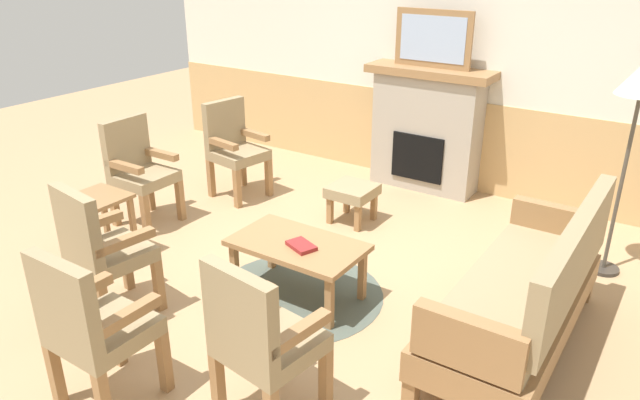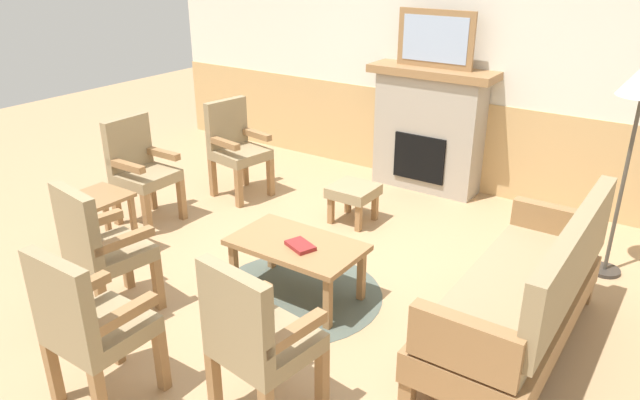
{
  "view_description": "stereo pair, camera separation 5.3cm",
  "coord_description": "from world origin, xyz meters",
  "px_view_note": "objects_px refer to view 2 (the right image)",
  "views": [
    {
      "loc": [
        2.42,
        -3.26,
        2.42
      ],
      "look_at": [
        0.0,
        0.35,
        0.55
      ],
      "focal_mm": 33.53,
      "sensor_mm": 36.0,
      "label": 1
    },
    {
      "loc": [
        2.46,
        -3.23,
        2.42
      ],
      "look_at": [
        0.0,
        0.35,
        0.55
      ],
      "focal_mm": 33.53,
      "sensor_mm": 36.0,
      "label": 2
    }
  ],
  "objects_px": {
    "couch": "(522,296)",
    "coffee_table": "(297,249)",
    "armchair_near_fireplace": "(140,166)",
    "armchair_front_left": "(88,322)",
    "framed_picture": "(435,39)",
    "armchair_by_window_left": "(235,144)",
    "armchair_corner_left": "(256,336)",
    "footstool": "(353,193)",
    "fireplace": "(429,128)",
    "armchair_front_center": "(99,245)",
    "book_on_table": "(300,246)",
    "side_table": "(99,209)"
  },
  "relations": [
    {
      "from": "couch",
      "to": "coffee_table",
      "type": "relative_size",
      "value": 1.87
    },
    {
      "from": "armchair_near_fireplace",
      "to": "armchair_front_left",
      "type": "distance_m",
      "value": 2.49
    },
    {
      "from": "framed_picture",
      "to": "armchair_by_window_left",
      "type": "relative_size",
      "value": 0.82
    },
    {
      "from": "framed_picture",
      "to": "armchair_front_left",
      "type": "xyz_separation_m",
      "value": [
        -0.1,
        -4.06,
        -1.02
      ]
    },
    {
      "from": "armchair_corner_left",
      "to": "couch",
      "type": "bearing_deg",
      "value": 55.47
    },
    {
      "from": "footstool",
      "to": "armchair_front_left",
      "type": "bearing_deg",
      "value": -88.43
    },
    {
      "from": "fireplace",
      "to": "armchair_front_center",
      "type": "distance_m",
      "value": 3.56
    },
    {
      "from": "armchair_by_window_left",
      "to": "armchair_near_fireplace",
      "type": "bearing_deg",
      "value": -106.62
    },
    {
      "from": "framed_picture",
      "to": "armchair_front_center",
      "type": "relative_size",
      "value": 0.82
    },
    {
      "from": "framed_picture",
      "to": "armchair_front_left",
      "type": "bearing_deg",
      "value": -91.42
    },
    {
      "from": "book_on_table",
      "to": "armchair_near_fireplace",
      "type": "height_order",
      "value": "armchair_near_fireplace"
    },
    {
      "from": "armchair_corner_left",
      "to": "armchair_by_window_left",
      "type": "bearing_deg",
      "value": 133.76
    },
    {
      "from": "framed_picture",
      "to": "couch",
      "type": "bearing_deg",
      "value": -52.81
    },
    {
      "from": "coffee_table",
      "to": "armchair_near_fireplace",
      "type": "relative_size",
      "value": 0.98
    },
    {
      "from": "coffee_table",
      "to": "armchair_corner_left",
      "type": "relative_size",
      "value": 0.98
    },
    {
      "from": "armchair_front_left",
      "to": "armchair_front_center",
      "type": "bearing_deg",
      "value": 139.77
    },
    {
      "from": "fireplace",
      "to": "armchair_front_left",
      "type": "height_order",
      "value": "fireplace"
    },
    {
      "from": "footstool",
      "to": "armchair_corner_left",
      "type": "xyz_separation_m",
      "value": [
        0.91,
        -2.46,
        0.25
      ]
    },
    {
      "from": "framed_picture",
      "to": "book_on_table",
      "type": "bearing_deg",
      "value": -85.04
    },
    {
      "from": "coffee_table",
      "to": "armchair_front_left",
      "type": "relative_size",
      "value": 0.98
    },
    {
      "from": "coffee_table",
      "to": "armchair_front_left",
      "type": "xyz_separation_m",
      "value": [
        -0.25,
        -1.54,
        0.15
      ]
    },
    {
      "from": "couch",
      "to": "armchair_by_window_left",
      "type": "distance_m",
      "value": 3.37
    },
    {
      "from": "armchair_near_fireplace",
      "to": "armchair_by_window_left",
      "type": "relative_size",
      "value": 1.0
    },
    {
      "from": "armchair_front_left",
      "to": "fireplace",
      "type": "bearing_deg",
      "value": 88.58
    },
    {
      "from": "armchair_front_left",
      "to": "armchair_by_window_left",
      "type": "bearing_deg",
      "value": 117.28
    },
    {
      "from": "book_on_table",
      "to": "side_table",
      "type": "bearing_deg",
      "value": -168.04
    },
    {
      "from": "book_on_table",
      "to": "coffee_table",
      "type": "bearing_deg",
      "value": 144.94
    },
    {
      "from": "fireplace",
      "to": "framed_picture",
      "type": "relative_size",
      "value": 1.62
    },
    {
      "from": "coffee_table",
      "to": "armchair_by_window_left",
      "type": "distance_m",
      "value": 2.1
    },
    {
      "from": "armchair_near_fireplace",
      "to": "armchair_front_left",
      "type": "height_order",
      "value": "same"
    },
    {
      "from": "fireplace",
      "to": "armchair_near_fireplace",
      "type": "bearing_deg",
      "value": -128.88
    },
    {
      "from": "armchair_near_fireplace",
      "to": "armchair_corner_left",
      "type": "distance_m",
      "value": 2.9
    },
    {
      "from": "armchair_front_left",
      "to": "armchair_front_center",
      "type": "xyz_separation_m",
      "value": [
        -0.71,
        0.6,
        0.0
      ]
    },
    {
      "from": "fireplace",
      "to": "armchair_front_center",
      "type": "height_order",
      "value": "fireplace"
    },
    {
      "from": "fireplace",
      "to": "armchair_front_left",
      "type": "relative_size",
      "value": 1.33
    },
    {
      "from": "coffee_table",
      "to": "armchair_front_left",
      "type": "distance_m",
      "value": 1.57
    },
    {
      "from": "armchair_near_fireplace",
      "to": "armchair_front_center",
      "type": "relative_size",
      "value": 1.0
    },
    {
      "from": "book_on_table",
      "to": "armchair_front_center",
      "type": "xyz_separation_m",
      "value": [
        -1.03,
        -0.9,
        0.08
      ]
    },
    {
      "from": "fireplace",
      "to": "coffee_table",
      "type": "relative_size",
      "value": 1.35
    },
    {
      "from": "side_table",
      "to": "framed_picture",
      "type": "bearing_deg",
      "value": 62.42
    },
    {
      "from": "footstool",
      "to": "armchair_front_left",
      "type": "xyz_separation_m",
      "value": [
        0.08,
        -2.88,
        0.25
      ]
    },
    {
      "from": "book_on_table",
      "to": "fireplace",
      "type": "bearing_deg",
      "value": 94.96
    },
    {
      "from": "armchair_front_center",
      "to": "book_on_table",
      "type": "bearing_deg",
      "value": 41.05
    },
    {
      "from": "footstool",
      "to": "armchair_front_center",
      "type": "relative_size",
      "value": 0.41
    },
    {
      "from": "armchair_by_window_left",
      "to": "framed_picture",
      "type": "bearing_deg",
      "value": 39.95
    },
    {
      "from": "fireplace",
      "to": "coffee_table",
      "type": "bearing_deg",
      "value": -86.54
    },
    {
      "from": "armchair_front_left",
      "to": "armchair_front_center",
      "type": "relative_size",
      "value": 1.0
    },
    {
      "from": "framed_picture",
      "to": "book_on_table",
      "type": "xyz_separation_m",
      "value": [
        0.22,
        -2.57,
        -1.1
      ]
    },
    {
      "from": "fireplace",
      "to": "footstool",
      "type": "xyz_separation_m",
      "value": [
        -0.18,
        -1.19,
        -0.37
      ]
    },
    {
      "from": "armchair_near_fireplace",
      "to": "side_table",
      "type": "xyz_separation_m",
      "value": [
        0.29,
        -0.68,
        -0.1
      ]
    }
  ]
}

